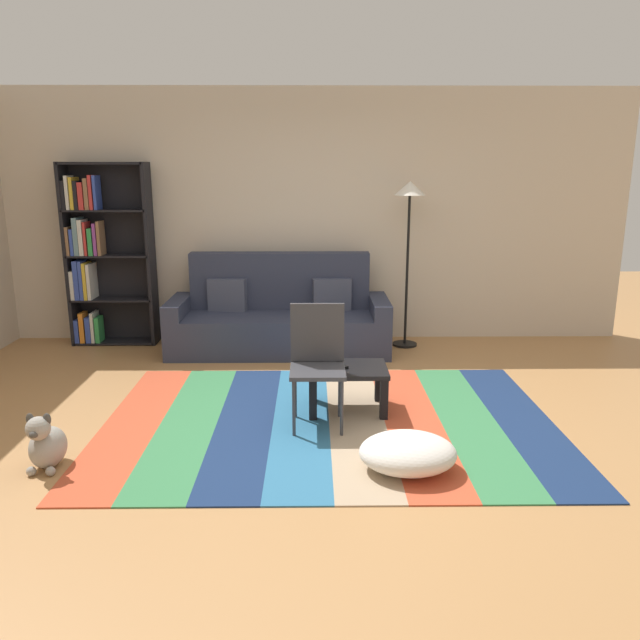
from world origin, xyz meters
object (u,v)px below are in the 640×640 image
(dog, at_px, (46,444))
(standing_lamp, at_px, (409,210))
(couch, at_px, (279,318))
(bookshelf, at_px, (99,254))
(folding_chair, at_px, (317,355))
(coffee_table, at_px, (347,376))
(pouf, at_px, (408,453))
(tv_remote, at_px, (340,365))

(dog, relative_size, standing_lamp, 0.23)
(couch, xyz_separation_m, bookshelf, (-1.92, 0.28, 0.64))
(couch, distance_m, standing_lamp, 1.75)
(standing_lamp, relative_size, folding_chair, 1.93)
(bookshelf, relative_size, coffee_table, 3.12)
(standing_lamp, distance_m, folding_chair, 2.46)
(pouf, bearing_deg, tv_remote, 110.76)
(bookshelf, xyz_separation_m, coffee_table, (2.54, -1.99, -0.69))
(pouf, relative_size, dog, 1.55)
(bookshelf, height_order, standing_lamp, bookshelf)
(folding_chair, bearing_deg, standing_lamp, 119.96)
(couch, distance_m, coffee_table, 1.82)
(coffee_table, relative_size, dog, 1.56)
(coffee_table, xyz_separation_m, folding_chair, (-0.24, -0.23, 0.24))
(bookshelf, bearing_deg, coffee_table, -38.08)
(couch, height_order, pouf, couch)
(bookshelf, relative_size, folding_chair, 2.15)
(dog, height_order, standing_lamp, standing_lamp)
(coffee_table, xyz_separation_m, tv_remote, (-0.06, 0.01, 0.08))
(couch, relative_size, standing_lamp, 1.30)
(couch, distance_m, bookshelf, 2.05)
(couch, height_order, standing_lamp, standing_lamp)
(couch, distance_m, tv_remote, 1.79)
(bookshelf, distance_m, dog, 3.09)
(coffee_table, bearing_deg, couch, 109.90)
(bookshelf, height_order, pouf, bookshelf)
(bookshelf, xyz_separation_m, dog, (0.57, -2.92, -0.82))
(coffee_table, height_order, dog, dog)
(coffee_table, relative_size, tv_remote, 4.12)
(tv_remote, bearing_deg, bookshelf, 103.84)
(tv_remote, bearing_deg, folding_chair, -164.54)
(couch, distance_m, pouf, 2.88)
(standing_lamp, bearing_deg, dog, -134.26)
(bookshelf, bearing_deg, dog, -78.98)
(pouf, bearing_deg, dog, 178.09)
(folding_chair, bearing_deg, bookshelf, -169.01)
(folding_chair, bearing_deg, couch, 156.10)
(couch, height_order, bookshelf, bookshelf)
(dog, bearing_deg, couch, 62.83)
(coffee_table, xyz_separation_m, pouf, (0.33, -1.01, -0.17))
(pouf, bearing_deg, coffee_table, 108.06)
(coffee_table, height_order, standing_lamp, standing_lamp)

